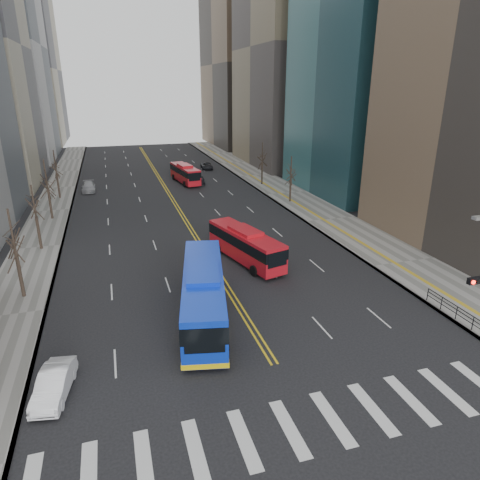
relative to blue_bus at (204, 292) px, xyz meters
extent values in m
plane|color=black|center=(2.88, -11.81, -2.02)|extent=(220.00, 220.00, 0.00)
cube|color=slate|center=(20.38, 33.19, -1.94)|extent=(7.00, 130.00, 0.15)
cube|color=slate|center=(-13.62, 33.19, -1.94)|extent=(5.00, 130.00, 0.15)
cube|color=silver|center=(-7.76, -11.81, -2.01)|extent=(0.70, 4.00, 0.01)
cube|color=silver|center=(-5.39, -11.81, -2.01)|extent=(0.70, 4.00, 0.01)
cube|color=silver|center=(-3.03, -11.81, -2.01)|extent=(0.70, 4.00, 0.01)
cube|color=silver|center=(-0.67, -11.81, -2.01)|extent=(0.70, 4.00, 0.01)
cube|color=silver|center=(1.70, -11.81, -2.01)|extent=(0.70, 4.00, 0.01)
cube|color=silver|center=(4.06, -11.81, -2.01)|extent=(0.70, 4.00, 0.01)
cube|color=silver|center=(6.42, -11.81, -2.01)|extent=(0.70, 4.00, 0.01)
cube|color=silver|center=(8.79, -11.81, -2.01)|extent=(0.70, 4.00, 0.01)
cube|color=silver|center=(11.15, -11.81, -2.01)|extent=(0.70, 4.00, 0.01)
cube|color=silver|center=(13.52, -11.81, -2.01)|extent=(0.70, 4.00, 0.01)
cube|color=gold|center=(2.68, 43.19, -2.01)|extent=(0.15, 100.00, 0.01)
cube|color=gold|center=(3.08, 43.19, -2.01)|extent=(0.15, 100.00, 0.01)
cube|color=#7B6E55|center=(32.88, 59.19, 20.98)|extent=(20.00, 26.00, 46.00)
cube|color=gray|center=(-26.12, 113.19, 17.98)|extent=(18.00, 30.00, 40.00)
cube|color=brown|center=(31.88, 91.19, 18.98)|extent=(18.00, 30.00, 42.00)
cube|color=black|center=(13.88, -9.81, 3.48)|extent=(1.10, 0.28, 0.38)
cylinder|color=#FF190C|center=(13.53, -9.97, 3.48)|extent=(0.24, 0.08, 0.24)
cylinder|color=black|center=(13.88, -9.97, 3.48)|extent=(0.24, 0.08, 0.24)
cube|color=black|center=(17.18, -5.81, -0.87)|extent=(0.04, 6.00, 0.04)
cylinder|color=black|center=(17.18, -7.31, -1.37)|extent=(0.06, 0.06, 1.00)
cylinder|color=black|center=(17.18, -5.81, -1.37)|extent=(0.06, 0.06, 1.00)
cylinder|color=black|center=(17.18, -4.31, -1.37)|extent=(0.06, 0.06, 1.00)
cylinder|color=black|center=(17.18, -2.81, -1.37)|extent=(0.06, 0.06, 1.00)
cylinder|color=#31251E|center=(-13.12, 7.19, -0.07)|extent=(0.28, 0.28, 3.90)
cylinder|color=#31251E|center=(-13.12, 18.19, -0.22)|extent=(0.28, 0.28, 3.60)
cylinder|color=#31251E|center=(-13.12, 29.19, -0.02)|extent=(0.28, 0.28, 4.00)
cylinder|color=#31251E|center=(-13.12, 40.19, -0.12)|extent=(0.28, 0.28, 3.80)
cylinder|color=#31251E|center=(18.88, 28.19, -0.27)|extent=(0.28, 0.28, 3.50)
cylinder|color=#31251E|center=(18.88, 40.19, -0.14)|extent=(0.28, 0.28, 3.75)
cube|color=#0D34D0|center=(0.00, 0.00, -0.07)|extent=(5.45, 13.59, 3.20)
cube|color=black|center=(0.00, 0.00, 0.53)|extent=(5.51, 13.62, 1.14)
cube|color=#0D34D0|center=(0.00, 0.00, 1.63)|extent=(3.13, 5.01, 0.40)
cube|color=yellow|center=(0.00, 0.00, -1.47)|extent=(5.51, 13.62, 0.35)
cylinder|color=black|center=(-2.23, -3.88, -1.52)|extent=(0.50, 1.04, 1.00)
cylinder|color=black|center=(0.48, -4.45, -1.52)|extent=(0.50, 1.04, 1.00)
cylinder|color=black|center=(-0.48, 4.45, -1.52)|extent=(0.50, 1.04, 1.00)
cylinder|color=black|center=(2.23, 3.88, -1.52)|extent=(0.50, 1.04, 1.00)
cube|color=red|center=(6.07, 9.17, -0.36)|extent=(4.83, 10.49, 2.63)
cube|color=black|center=(6.07, 9.17, 0.18)|extent=(4.90, 10.52, 0.95)
cube|color=red|center=(6.07, 9.17, 1.06)|extent=(2.70, 3.94, 0.40)
cylinder|color=black|center=(5.77, 5.71, -1.52)|extent=(0.54, 1.04, 1.00)
cylinder|color=black|center=(8.02, 6.29, -1.52)|extent=(0.54, 1.04, 1.00)
cylinder|color=black|center=(4.12, 12.04, -1.52)|extent=(0.54, 1.04, 1.00)
cylinder|color=black|center=(6.37, 12.63, -1.52)|extent=(0.54, 1.04, 1.00)
cube|color=red|center=(6.72, 45.52, -0.40)|extent=(3.64, 10.18, 2.55)
cube|color=black|center=(6.72, 45.52, 0.13)|extent=(3.70, 10.21, 0.93)
cube|color=red|center=(6.72, 45.52, 0.98)|extent=(2.28, 3.71, 0.40)
cylinder|color=black|center=(6.05, 42.20, -1.52)|extent=(0.44, 1.03, 1.00)
cylinder|color=black|center=(8.29, 42.52, -1.52)|extent=(0.44, 1.03, 1.00)
cylinder|color=black|center=(5.15, 48.51, -1.52)|extent=(0.44, 1.03, 1.00)
cylinder|color=black|center=(7.39, 48.83, -1.52)|extent=(0.44, 1.03, 1.00)
imported|color=white|center=(-9.62, -5.81, -1.30)|extent=(2.25, 4.54, 1.43)
imported|color=black|center=(9.00, 43.85, -1.39)|extent=(2.05, 3.86, 1.25)
imported|color=gray|center=(-9.11, 43.67, -1.30)|extent=(2.06, 4.98, 1.44)
imported|color=black|center=(13.12, 57.00, -1.39)|extent=(2.53, 4.73, 1.27)
camera|label=1|loc=(-5.52, -27.06, 14.02)|focal=32.00mm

